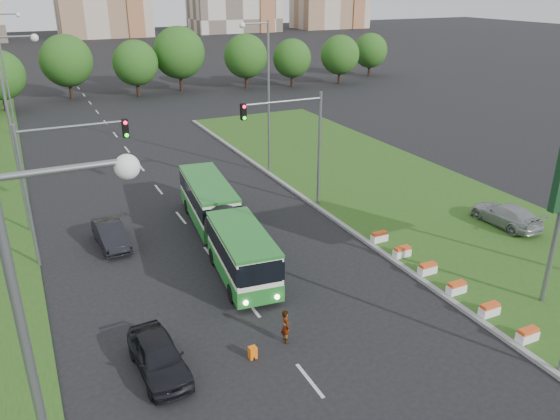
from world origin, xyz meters
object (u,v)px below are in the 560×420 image
traffic_mast_left (55,170)px  shopping_trolley (253,353)px  traffic_mast_median (298,134)px  car_left_near (159,356)px  car_left_far (111,235)px  articulated_bus (221,223)px  pedestrian (286,326)px  car_median (506,215)px

traffic_mast_left → shopping_trolley: traffic_mast_left is taller
traffic_mast_median → shopping_trolley: 17.32m
shopping_trolley → traffic_mast_left: bearing=111.0°
car_left_near → car_left_far: bearing=85.9°
traffic_mast_median → articulated_bus: bearing=-154.8°
car_left_far → shopping_trolley: bearing=-79.0°
car_left_far → traffic_mast_left: bearing=-166.8°
traffic_mast_left → pedestrian: bearing=-58.1°
car_median → pedestrian: size_ratio=3.09×
car_left_far → shopping_trolley: size_ratio=7.72×
car_left_near → traffic_mast_left: bearing=97.6°
pedestrian → traffic_mast_left: bearing=37.5°
car_left_near → pedestrian: (5.49, -0.41, 0.04)m
car_left_near → shopping_trolley: car_left_near is taller
pedestrian → shopping_trolley: bearing=109.8°
car_left_far → pedestrian: size_ratio=2.71×
articulated_bus → shopping_trolley: articulated_bus is taller
articulated_bus → car_median: 18.19m
traffic_mast_median → car_median: traffic_mast_median is taller
car_left_near → shopping_trolley: (3.73, -0.86, -0.47)m
car_left_near → car_left_far: car_left_near is taller
articulated_bus → car_left_far: (-5.93, 2.90, -0.82)m
traffic_mast_median → shopping_trolley: (-9.26, -13.72, -5.08)m
articulated_bus → car_left_near: size_ratio=3.45×
shopping_trolley → car_left_near: bearing=163.2°
traffic_mast_left → car_left_near: 12.91m
car_left_near → pedestrian: bearing=-7.0°
car_median → pedestrian: bearing=14.0°
traffic_mast_left → car_left_near: bearing=-79.7°
articulated_bus → car_median: articulated_bus is taller
traffic_mast_median → car_left_near: (-12.99, -12.87, -4.60)m
traffic_mast_median → pedestrian: size_ratio=5.07×
pedestrian → shopping_trolley: size_ratio=2.85×
articulated_bus → car_left_near: 11.55m
shopping_trolley → articulated_bus: bearing=72.8°
articulated_bus → car_left_near: (-6.24, -9.69, -0.78)m
traffic_mast_median → car_left_far: 13.52m
car_median → shopping_trolley: car_median is taller
traffic_mast_median → car_median: bearing=-38.7°
traffic_mast_median → car_left_far: size_ratio=1.87×
car_left_near → car_left_far: (0.30, 12.60, -0.04)m
traffic_mast_left → car_left_near: (2.17, -11.87, -4.60)m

